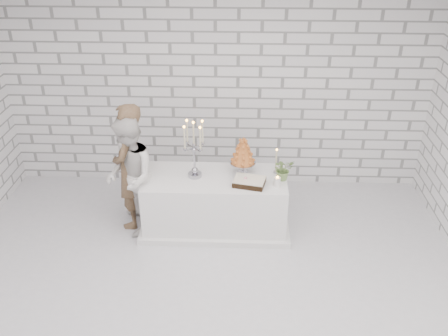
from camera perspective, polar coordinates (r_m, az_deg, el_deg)
The scene contains 12 objects.
ground at distance 5.63m, azimuth -2.24°, elevation -14.21°, with size 6.00×5.00×0.01m, color silver.
ceiling at distance 4.21m, azimuth -3.04°, elevation 17.24°, with size 6.00×5.00×0.01m, color white.
wall_back at distance 7.02m, azimuth -0.95°, elevation 9.31°, with size 6.00×0.01×3.00m, color white.
cake_table at distance 6.40m, azimuth -1.02°, elevation -3.99°, with size 1.80×0.80×0.75m, color white.
groom at distance 6.36m, azimuth -10.86°, elevation 0.14°, with size 0.62×0.40×1.69m, color brown.
bride at distance 6.25m, azimuth -10.86°, elevation -1.05°, with size 0.76×0.59×1.57m, color silver.
candelabra at distance 6.06m, azimuth -3.48°, elevation 2.14°, with size 0.31×0.31×0.76m, color #9E9EA8, non-canonical shape.
croquembouche at distance 6.18m, azimuth 2.20°, elevation 1.48°, with size 0.33×0.33×0.51m, color #A6521F, non-canonical shape.
chocolate_cake at distance 6.03m, azimuth 2.94°, elevation -1.61°, with size 0.37×0.27×0.08m, color black.
pillar_candle at distance 6.02m, azimuth 6.17°, elevation -1.61°, with size 0.08×0.08×0.12m, color white.
extra_taper at distance 6.26m, azimuth 6.05°, elevation 0.73°, with size 0.06×0.06×0.32m, color beige.
flowers at distance 6.14m, azimuth 6.87°, elevation -0.14°, with size 0.25×0.22×0.28m, color #4B7240.
Camera 1 is at (0.37, -4.10, 3.84)m, focal length 39.53 mm.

